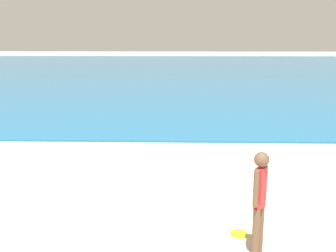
# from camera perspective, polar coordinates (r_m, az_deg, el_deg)

# --- Properties ---
(water) EXTENTS (160.00, 60.00, 0.06)m
(water) POSITION_cam_1_polar(r_m,az_deg,el_deg) (41.37, 0.53, 8.27)
(water) COLOR #1E6B9E
(water) RESTS_ON ground
(person_standing) EXTENTS (0.23, 0.30, 1.52)m
(person_standing) POSITION_cam_1_polar(r_m,az_deg,el_deg) (5.57, 12.99, -10.16)
(person_standing) COLOR brown
(person_standing) RESTS_ON ground
(frisbee) EXTENTS (0.27, 0.27, 0.03)m
(frisbee) POSITION_cam_1_polar(r_m,az_deg,el_deg) (6.48, 10.15, -14.97)
(frisbee) COLOR yellow
(frisbee) RESTS_ON ground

